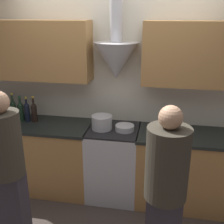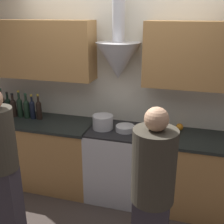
{
  "view_description": "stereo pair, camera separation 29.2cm",
  "coord_description": "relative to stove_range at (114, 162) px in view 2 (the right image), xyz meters",
  "views": [
    {
      "loc": [
        0.55,
        -2.7,
        2.23
      ],
      "look_at": [
        0.0,
        0.26,
        1.16
      ],
      "focal_mm": 45.0,
      "sensor_mm": 36.0,
      "label": 1
    },
    {
      "loc": [
        0.83,
        -2.63,
        2.23
      ],
      "look_at": [
        0.0,
        0.26,
        1.16
      ],
      "focal_mm": 45.0,
      "sensor_mm": 36.0,
      "label": 2
    }
  ],
  "objects": [
    {
      "name": "wine_bottle_4",
      "position": [
        -1.41,
        0.04,
        0.58
      ],
      "size": [
        0.08,
        0.08,
        0.32
      ],
      "color": "black",
      "rests_on": "counter_left"
    },
    {
      "name": "wine_bottle_5",
      "position": [
        -1.32,
        0.05,
        0.6
      ],
      "size": [
        0.07,
        0.07,
        0.36
      ],
      "color": "black",
      "rests_on": "counter_left"
    },
    {
      "name": "counter_right",
      "position": [
        0.88,
        -0.0,
        -0.0
      ],
      "size": [
        1.17,
        0.62,
        0.91
      ],
      "color": "#B27F47",
      "rests_on": "ground_plane"
    },
    {
      "name": "counter_left",
      "position": [
        -1.09,
        -0.0,
        -0.0
      ],
      "size": [
        1.6,
        0.62,
        0.91
      ],
      "color": "#B27F47",
      "rests_on": "ground_plane"
    },
    {
      "name": "mixing_bowl",
      "position": [
        0.14,
        -0.02,
        0.49
      ],
      "size": [
        0.22,
        0.22,
        0.06
      ],
      "color": "silver",
      "rests_on": "stove_range"
    },
    {
      "name": "person_foreground_right",
      "position": [
        0.62,
        -1.1,
        0.42
      ],
      "size": [
        0.34,
        0.34,
        1.6
      ],
      "color": "#38333D",
      "rests_on": "ground_plane"
    },
    {
      "name": "orange_fruit",
      "position": [
        0.75,
        0.17,
        0.5
      ],
      "size": [
        0.09,
        0.09,
        0.09
      ],
      "color": "orange",
      "rests_on": "counter_right"
    },
    {
      "name": "wine_bottle_3",
      "position": [
        -1.49,
        0.05,
        0.59
      ],
      "size": [
        0.07,
        0.07,
        0.33
      ],
      "color": "black",
      "rests_on": "counter_left"
    },
    {
      "name": "ground_plane",
      "position": [
        0.0,
        -0.36,
        -0.46
      ],
      "size": [
        12.0,
        12.0,
        0.0
      ],
      "primitive_type": "plane",
      "color": "#423833"
    },
    {
      "name": "wine_bottle_7",
      "position": [
        -1.12,
        0.04,
        0.59
      ],
      "size": [
        0.07,
        0.07,
        0.33
      ],
      "color": "black",
      "rests_on": "counter_left"
    },
    {
      "name": "stove_range",
      "position": [
        0.0,
        0.0,
        0.0
      ],
      "size": [
        0.61,
        0.6,
        0.91
      ],
      "color": "silver",
      "rests_on": "ground_plane"
    },
    {
      "name": "wall_back",
      "position": [
        -0.08,
        0.26,
        1.02
      ],
      "size": [
        8.4,
        0.52,
        2.6
      ],
      "color": "silver",
      "rests_on": "ground_plane"
    },
    {
      "name": "stock_pot",
      "position": [
        -0.14,
        -0.02,
        0.53
      ],
      "size": [
        0.25,
        0.25,
        0.16
      ],
      "color": "silver",
      "rests_on": "stove_range"
    },
    {
      "name": "person_foreground_left",
      "position": [
        -0.71,
        -1.17,
        0.47
      ],
      "size": [
        0.3,
        0.3,
        1.66
      ],
      "color": "#38333D",
      "rests_on": "ground_plane"
    },
    {
      "name": "saucepan",
      "position": [
        0.51,
        -0.17,
        0.49
      ],
      "size": [
        0.15,
        0.15,
        0.08
      ],
      "color": "silver",
      "rests_on": "counter_right"
    },
    {
      "name": "wine_bottle_2",
      "position": [
        -1.6,
        0.07,
        0.6
      ],
      "size": [
        0.07,
        0.07,
        0.36
      ],
      "color": "black",
      "rests_on": "counter_left"
    },
    {
      "name": "wine_bottle_6",
      "position": [
        -1.21,
        0.05,
        0.59
      ],
      "size": [
        0.08,
        0.08,
        0.33
      ],
      "color": "black",
      "rests_on": "counter_left"
    },
    {
      "name": "wine_bottle_8",
      "position": [
        -1.03,
        0.05,
        0.59
      ],
      "size": [
        0.07,
        0.07,
        0.34
      ],
      "color": "black",
      "rests_on": "counter_left"
    }
  ]
}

